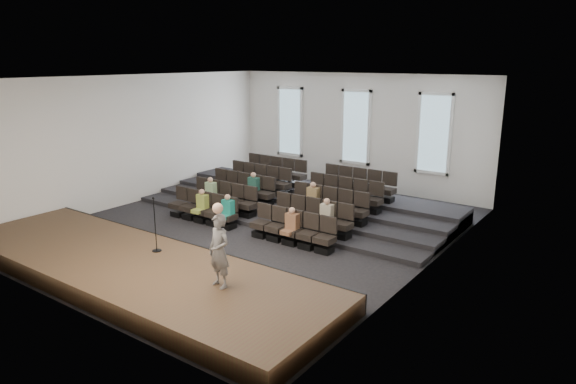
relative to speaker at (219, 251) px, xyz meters
name	(u,v)px	position (x,y,z in m)	size (l,w,h in m)	color
ground	(256,228)	(-2.96, 4.90, -1.36)	(14.00, 14.00, 0.00)	black
ceiling	(253,77)	(-2.96, 4.90, 3.65)	(12.00, 14.00, 0.02)	white
wall_back	(356,132)	(-2.96, 11.92, 1.14)	(12.00, 0.04, 5.00)	silver
wall_front	(53,203)	(-2.96, -2.12, 1.14)	(12.00, 0.04, 5.00)	silver
wall_left	(136,139)	(-8.98, 4.90, 1.14)	(0.04, 14.00, 5.00)	silver
wall_right	(432,180)	(3.06, 4.90, 1.14)	(0.04, 14.00, 5.00)	silver
stage	(132,269)	(-2.96, -0.20, -1.11)	(11.80, 3.60, 0.50)	#3D2E1A
stage_lip	(182,249)	(-2.96, 1.57, -1.11)	(11.80, 0.06, 0.52)	black
risers	(307,202)	(-2.96, 8.07, -1.17)	(11.80, 4.80, 0.60)	black
seating_rows	(282,199)	(-2.96, 6.44, -0.68)	(6.80, 4.70, 1.67)	black
windows	(356,127)	(-2.96, 11.85, 1.34)	(8.44, 0.10, 3.24)	white
audience	(258,202)	(-3.06, 5.20, -0.55)	(5.45, 2.64, 1.10)	#9BAB44
speaker	(219,251)	(0.00, 0.00, 0.00)	(0.63, 0.41, 1.72)	#625E5D
mic_stand	(156,235)	(-2.95, 0.64, -0.41)	(0.26, 0.26, 1.53)	black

